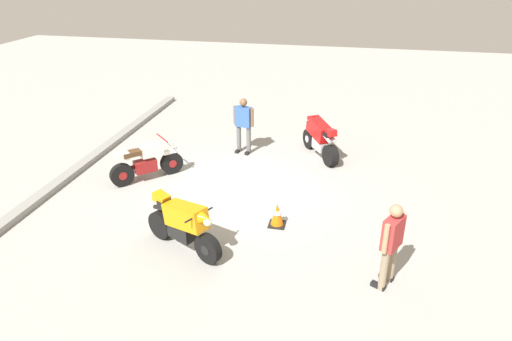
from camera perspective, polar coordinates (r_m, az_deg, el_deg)
name	(u,v)px	position (r m, az deg, el deg)	size (l,w,h in m)	color
ground_plane	(240,192)	(11.36, -2.01, -2.71)	(40.00, 40.00, 0.00)	#9E9E99
curb_edge	(73,172)	(13.13, -21.89, -0.21)	(14.00, 0.30, 0.15)	gray
motorcycle_cream_vintage	(146,162)	(12.11, -13.51, 1.01)	(1.50, 1.48, 1.07)	black
motorcycle_red_sportbike	(320,137)	(13.24, 7.97, 4.14)	(1.76, 1.19, 1.14)	black
motorcycle_orange_sportbike	(183,223)	(9.09, -9.05, -6.53)	(1.09, 1.82, 1.14)	black
person_in_blue_shirt	(244,122)	(13.28, -1.56, 6.01)	(0.39, 0.64, 1.65)	#59595B
person_in_red_shirt	(391,241)	(8.22, 16.53, -8.45)	(0.60, 0.47, 1.64)	gray
traffic_cone	(277,215)	(9.92, 2.65, -5.52)	(0.36, 0.36, 0.53)	black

